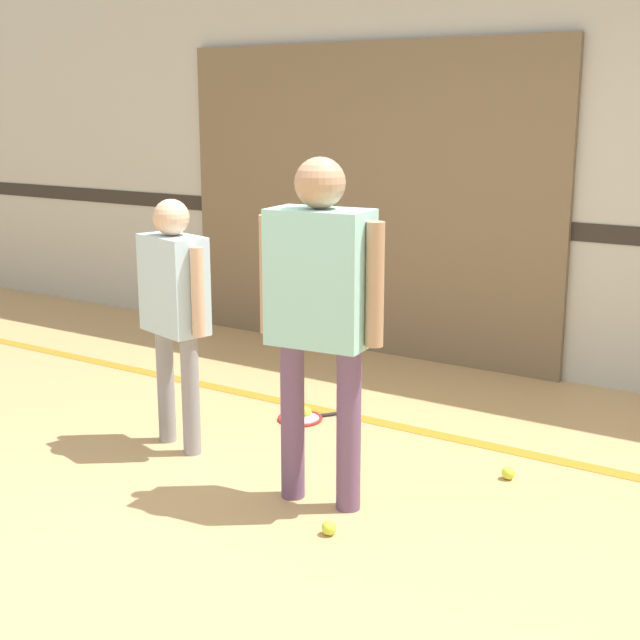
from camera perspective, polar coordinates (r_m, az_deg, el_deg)
ground_plane at (r=4.30m, az=-2.37°, el=-11.58°), size 16.00×16.00×0.00m
wall_back at (r=6.22m, az=11.81°, el=11.17°), size 16.00×0.07×3.20m
wall_panel at (r=6.66m, az=2.86°, el=7.61°), size 3.10×0.05×2.27m
floor_stripe at (r=5.25m, az=5.25°, el=-6.82°), size 14.40×0.10×0.01m
person_instructor at (r=3.98m, az=0.00°, el=1.54°), size 0.61×0.29×1.61m
person_student_left at (r=4.76m, az=-9.31°, el=1.44°), size 0.50×0.30×1.36m
racket_spare_on_floor at (r=5.35m, az=-1.08°, el=-6.28°), size 0.40×0.47×0.03m
tennis_ball_near_instructor at (r=3.99m, az=0.58°, el=-13.16°), size 0.07×0.07×0.07m
tennis_ball_by_spare_racket at (r=5.38m, az=-0.90°, el=-5.89°), size 0.07×0.07×0.07m
tennis_ball_stray_left at (r=4.62m, az=11.95°, el=-9.56°), size 0.07×0.07×0.07m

